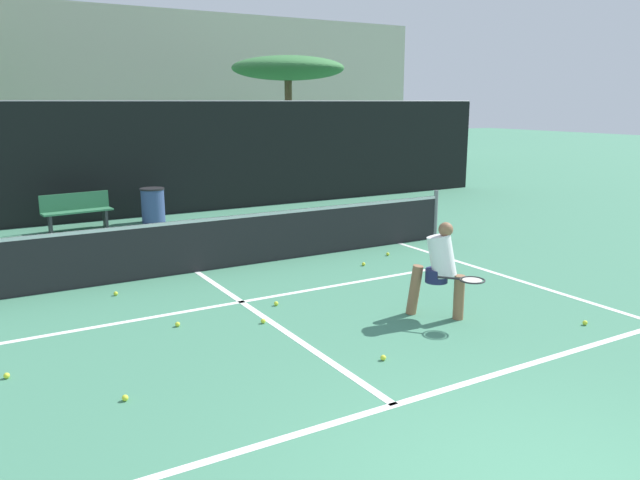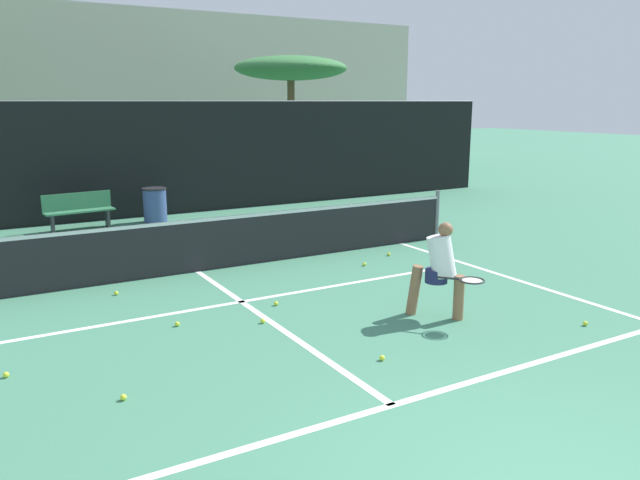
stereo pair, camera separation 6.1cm
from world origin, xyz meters
TOP-DOWN VIEW (x-y plane):
  - court_baseline_near at (0.00, 1.87)m, footprint 11.00×0.10m
  - court_service_line at (0.00, 5.67)m, footprint 8.25×0.10m
  - court_center_mark at (0.00, 4.77)m, footprint 0.10×5.79m
  - court_sideline_right at (4.51, 4.77)m, footprint 0.10×6.79m
  - net at (0.00, 7.66)m, footprint 11.09×0.09m
  - fence_back at (0.00, 13.59)m, footprint 24.00×0.06m
  - player_practicing at (2.12, 3.66)m, footprint 0.71×1.15m
  - tennis_ball_scattered_0 at (3.64, 6.89)m, footprint 0.07×0.07m
  - tennis_ball_scattered_1 at (2.80, 6.49)m, footprint 0.07×0.07m
  - tennis_ball_scattered_2 at (0.56, 2.82)m, footprint 0.07×0.07m
  - tennis_ball_scattered_3 at (0.38, 5.25)m, footprint 0.07×0.07m
  - tennis_ball_scattered_4 at (3.61, 2.39)m, footprint 0.07×0.07m
  - tennis_ball_scattered_5 at (-2.29, 3.33)m, footprint 0.07×0.07m
  - tennis_ball_scattered_6 at (-3.28, 4.52)m, footprint 0.07×0.07m
  - tennis_ball_scattered_7 at (-0.12, 4.67)m, footprint 0.07×0.07m
  - tennis_ball_scattered_8 at (-1.56, 6.97)m, footprint 0.07×0.07m
  - tennis_ball_scattered_9 at (-1.16, 5.14)m, footprint 0.07×0.07m
  - courtside_bench at (-1.13, 12.68)m, footprint 1.61×0.55m
  - trash_bin at (0.66, 12.67)m, footprint 0.60×0.60m
  - parked_car at (1.91, 15.75)m, footprint 1.61×4.09m
  - tree_mid at (7.67, 18.71)m, footprint 4.21×4.21m
  - building_far at (0.00, 26.14)m, footprint 36.00×2.40m

SIDE VIEW (x-z plane):
  - court_baseline_near at x=0.00m, z-range 0.00..0.01m
  - court_service_line at x=0.00m, z-range 0.00..0.01m
  - court_center_mark at x=0.00m, z-range 0.00..0.01m
  - court_sideline_right at x=4.51m, z-range 0.00..0.01m
  - tennis_ball_scattered_0 at x=3.64m, z-range 0.00..0.07m
  - tennis_ball_scattered_1 at x=2.80m, z-range 0.00..0.07m
  - tennis_ball_scattered_2 at x=0.56m, z-range 0.00..0.07m
  - tennis_ball_scattered_3 at x=0.38m, z-range 0.00..0.07m
  - tennis_ball_scattered_4 at x=3.61m, z-range 0.00..0.07m
  - tennis_ball_scattered_5 at x=-2.29m, z-range 0.00..0.07m
  - tennis_ball_scattered_6 at x=-3.28m, z-range 0.00..0.07m
  - tennis_ball_scattered_7 at x=-0.12m, z-range 0.00..0.07m
  - tennis_ball_scattered_8 at x=-1.56m, z-range 0.00..0.07m
  - tennis_ball_scattered_9 at x=-1.16m, z-range 0.00..0.07m
  - trash_bin at x=0.66m, z-range 0.00..0.87m
  - courtside_bench at x=-1.13m, z-range 0.04..0.90m
  - net at x=0.00m, z-range -0.02..1.05m
  - parked_car at x=1.91m, z-range -0.11..1.35m
  - player_practicing at x=2.12m, z-range 0.04..1.41m
  - fence_back at x=0.00m, z-range -0.01..2.98m
  - building_far at x=0.00m, z-range 0.00..6.87m
  - tree_mid at x=7.67m, z-range 1.82..6.45m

